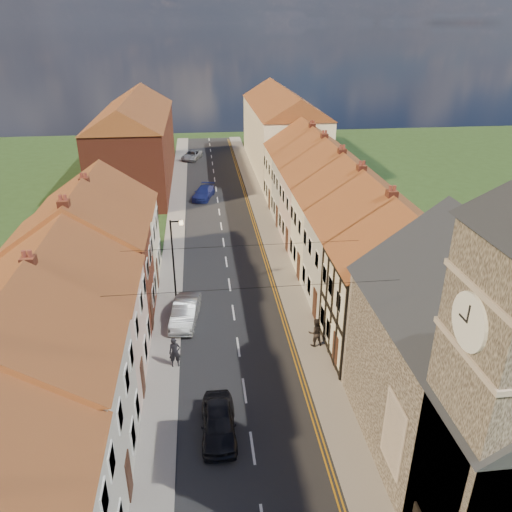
# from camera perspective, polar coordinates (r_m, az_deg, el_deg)

# --- Properties ---
(road) EXTENTS (7.00, 90.00, 0.02)m
(road) POSITION_cam_1_polar(r_m,az_deg,el_deg) (44.79, -3.73, 1.54)
(road) COLOR black
(road) RESTS_ON ground
(pavement_left) EXTENTS (1.80, 90.00, 0.12)m
(pavement_left) POSITION_cam_1_polar(r_m,az_deg,el_deg) (44.81, -9.36, 1.33)
(pavement_left) COLOR gray
(pavement_left) RESTS_ON ground
(pavement_right) EXTENTS (1.80, 90.00, 0.12)m
(pavement_right) POSITION_cam_1_polar(r_m,az_deg,el_deg) (45.16, 1.85, 1.86)
(pavement_right) COLOR gray
(pavement_right) RESTS_ON ground
(church) EXTENTS (11.25, 14.25, 15.20)m
(church) POSITION_cam_1_polar(r_m,az_deg,el_deg) (21.78, 26.24, -11.27)
(church) COLOR black
(church) RESTS_ON ground
(cottage_r_tudor) EXTENTS (8.30, 5.20, 9.00)m
(cottage_r_tudor) POSITION_cam_1_polar(r_m,az_deg,el_deg) (29.41, 16.37, -3.10)
(cottage_r_tudor) COLOR beige
(cottage_r_tudor) RESTS_ON ground
(cottage_r_white_near) EXTENTS (8.30, 6.00, 9.00)m
(cottage_r_white_near) POSITION_cam_1_polar(r_m,az_deg,el_deg) (33.93, 13.11, 1.16)
(cottage_r_white_near) COLOR #BAB8B0
(cottage_r_white_near) RESTS_ON ground
(cottage_r_cream_mid) EXTENTS (8.30, 5.20, 9.00)m
(cottage_r_cream_mid) POSITION_cam_1_polar(r_m,az_deg,el_deg) (38.66, 10.57, 4.40)
(cottage_r_cream_mid) COLOR beige
(cottage_r_cream_mid) RESTS_ON ground
(cottage_r_pink) EXTENTS (8.30, 6.00, 9.00)m
(cottage_r_pink) POSITION_cam_1_polar(r_m,az_deg,el_deg) (43.56, 8.58, 6.90)
(cottage_r_pink) COLOR beige
(cottage_r_pink) RESTS_ON ground
(cottage_r_white_far) EXTENTS (8.30, 5.20, 9.00)m
(cottage_r_white_far) POSITION_cam_1_polar(r_m,az_deg,el_deg) (48.55, 6.99, 8.90)
(cottage_r_white_far) COLOR #BAB8B0
(cottage_r_white_far) RESTS_ON ground
(cottage_r_cream_far) EXTENTS (8.30, 6.00, 9.00)m
(cottage_r_cream_far) POSITION_cam_1_polar(r_m,az_deg,el_deg) (53.63, 5.68, 10.51)
(cottage_r_cream_far) COLOR beige
(cottage_r_cream_far) RESTS_ON ground
(cottage_l_cream) EXTENTS (8.30, 6.30, 9.10)m
(cottage_l_cream) POSITION_cam_1_polar(r_m,az_deg,el_deg) (22.56, -25.28, -13.98)
(cottage_l_cream) COLOR #BAB8B0
(cottage_l_cream) RESTS_ON ground
(cottage_l_white) EXTENTS (8.30, 6.90, 8.80)m
(cottage_l_white) POSITION_cam_1_polar(r_m,az_deg,el_deg) (27.68, -21.48, -6.01)
(cottage_l_white) COLOR beige
(cottage_l_white) RESTS_ON ground
(cottage_l_brick_mid) EXTENTS (8.30, 5.70, 9.10)m
(cottage_l_brick_mid) POSITION_cam_1_polar(r_m,az_deg,el_deg) (32.86, -19.15, -0.33)
(cottage_l_brick_mid) COLOR maroon
(cottage_l_brick_mid) RESTS_ON ground
(cottage_l_pink) EXTENTS (8.30, 6.30, 8.80)m
(cottage_l_pink) POSITION_cam_1_polar(r_m,az_deg,el_deg) (38.14, -17.49, 3.18)
(cottage_l_pink) COLOR beige
(cottage_l_pink) RESTS_ON ground
(block_right_far) EXTENTS (8.30, 24.20, 10.50)m
(block_right_far) POSITION_cam_1_polar(r_m,az_deg,el_deg) (68.13, 3.01, 14.42)
(block_right_far) COLOR beige
(block_right_far) RESTS_ON ground
(block_left_far) EXTENTS (8.30, 24.20, 10.50)m
(block_left_far) POSITION_cam_1_polar(r_m,az_deg,el_deg) (62.77, -13.65, 12.85)
(block_left_far) COLOR maroon
(block_left_far) RESTS_ON ground
(lamppost) EXTENTS (0.88, 0.15, 6.00)m
(lamppost) POSITION_cam_1_polar(r_m,az_deg,el_deg) (34.24, -9.33, 0.01)
(lamppost) COLOR black
(lamppost) RESTS_ON pavement_left
(car_near) EXTENTS (1.67, 4.07, 1.38)m
(car_near) POSITION_cam_1_polar(r_m,az_deg,el_deg) (24.97, -4.30, -18.43)
(car_near) COLOR black
(car_near) RESTS_ON ground
(car_mid) EXTENTS (2.14, 4.54, 1.44)m
(car_mid) POSITION_cam_1_polar(r_m,az_deg,el_deg) (33.12, -8.09, -6.36)
(car_mid) COLOR gray
(car_mid) RESTS_ON ground
(car_far) EXTENTS (2.97, 4.78, 1.29)m
(car_far) POSITION_cam_1_polar(r_m,az_deg,el_deg) (56.49, -6.01, 7.20)
(car_far) COLOR navy
(car_far) RESTS_ON ground
(car_distant) EXTENTS (3.37, 4.99, 1.27)m
(car_distant) POSITION_cam_1_polar(r_m,az_deg,el_deg) (73.64, -7.34, 11.35)
(car_distant) COLOR #A0A4A7
(car_distant) RESTS_ON ground
(pedestrian_left) EXTENTS (0.71, 0.51, 1.82)m
(pedestrian_left) POSITION_cam_1_polar(r_m,az_deg,el_deg) (28.96, -9.26, -10.82)
(pedestrian_left) COLOR black
(pedestrian_left) RESTS_ON pavement_left
(pedestrian_right) EXTENTS (0.99, 0.82, 1.82)m
(pedestrian_right) POSITION_cam_1_polar(r_m,az_deg,el_deg) (30.45, 6.78, -8.65)
(pedestrian_right) COLOR black
(pedestrian_right) RESTS_ON pavement_right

